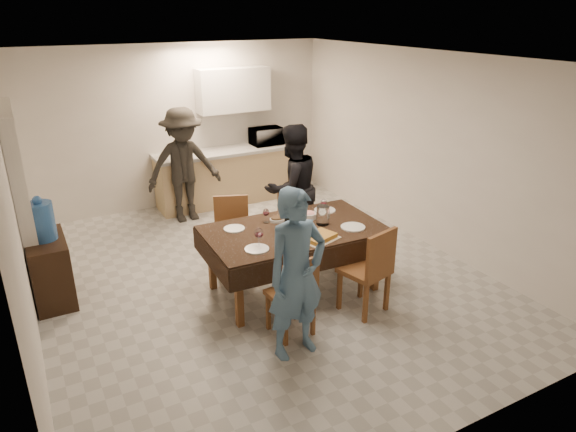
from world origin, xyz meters
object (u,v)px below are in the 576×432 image
(person_near, at_px, (297,275))
(person_far, at_px, (292,188))
(dining_table, at_px, (294,231))
(console, at_px, (50,270))
(water_jug, at_px, (41,221))
(water_pitcher, at_px, (323,215))
(microwave, at_px, (267,136))
(savoury_tart, at_px, (319,237))
(person_kitchen, at_px, (184,166))
(wine_bottle, at_px, (288,215))

(person_near, relative_size, person_far, 0.97)
(dining_table, bearing_deg, console, 158.45)
(dining_table, height_order, person_near, person_near)
(water_jug, distance_m, person_far, 3.05)
(water_pitcher, bearing_deg, microwave, 75.11)
(savoury_tart, distance_m, person_kitchen, 3.11)
(water_jug, distance_m, water_pitcher, 3.07)
(savoury_tart, relative_size, person_far, 0.24)
(water_pitcher, relative_size, person_near, 0.13)
(water_jug, distance_m, wine_bottle, 2.66)
(water_jug, height_order, person_near, person_near)
(person_far, bearing_deg, microwave, -116.46)
(savoury_tart, xyz_separation_m, microwave, (1.10, 3.52, 0.26))
(microwave, distance_m, person_kitchen, 1.69)
(person_kitchen, bearing_deg, savoury_tart, -80.32)
(console, xyz_separation_m, water_jug, (0.00, 0.00, 0.58))
(microwave, bearing_deg, person_kitchen, 15.52)
(water_jug, bearing_deg, microwave, 28.99)
(savoury_tart, bearing_deg, water_jug, 150.62)
(water_pitcher, relative_size, person_kitchen, 0.13)
(dining_table, xyz_separation_m, microwave, (1.20, 3.14, 0.32))
(water_pitcher, relative_size, microwave, 0.42)
(wine_bottle, xyz_separation_m, person_kitchen, (-0.37, 2.64, -0.05))
(wine_bottle, height_order, microwave, microwave)
(water_pitcher, bearing_deg, water_jug, 158.30)
(microwave, bearing_deg, water_jug, 28.99)
(console, xyz_separation_m, water_pitcher, (2.85, -1.14, 0.51))
(microwave, distance_m, person_near, 4.54)
(person_near, distance_m, person_far, 2.37)
(water_jug, bearing_deg, console, 0.00)
(person_far, bearing_deg, water_pitcher, 70.47)
(wine_bottle, xyz_separation_m, savoury_tart, (0.15, -0.43, -0.12))
(console, bearing_deg, wine_bottle, -22.88)
(person_kitchen, bearing_deg, microwave, 15.52)
(console, bearing_deg, water_pitcher, -21.70)
(dining_table, distance_m, water_jug, 2.74)
(water_pitcher, height_order, savoury_tart, water_pitcher)
(water_pitcher, height_order, microwave, microwave)
(person_near, bearing_deg, water_jug, 127.92)
(water_jug, height_order, water_pitcher, water_jug)
(water_pitcher, height_order, person_near, person_near)
(water_jug, distance_m, person_near, 2.90)
(wine_bottle, xyz_separation_m, person_near, (-0.50, -1.10, -0.10))
(water_jug, bearing_deg, dining_table, -23.44)
(water_jug, height_order, wine_bottle, water_jug)
(person_kitchen, bearing_deg, wine_bottle, -81.95)
(console, height_order, person_far, person_far)
(savoury_tart, xyz_separation_m, person_near, (-0.65, -0.67, 0.03))
(dining_table, xyz_separation_m, water_pitcher, (0.35, -0.05, 0.15))
(dining_table, height_order, microwave, microwave)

